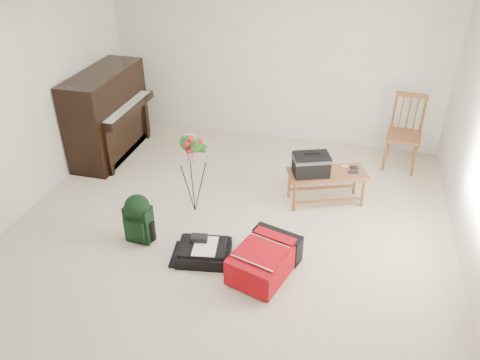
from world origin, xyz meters
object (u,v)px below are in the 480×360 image
(piano, at_px, (109,116))
(flower_stand, at_px, (193,174))
(bench, at_px, (316,165))
(red_suitcase, at_px, (265,256))
(dining_chair, at_px, (404,133))
(green_backpack, at_px, (138,216))
(black_duffel, at_px, (204,251))

(piano, distance_m, flower_stand, 2.02)
(bench, relative_size, red_suitcase, 1.17)
(flower_stand, bearing_deg, dining_chair, 36.42)
(red_suitcase, relative_size, flower_stand, 0.81)
(green_backpack, height_order, flower_stand, flower_stand)
(bench, relative_size, black_duffel, 1.67)
(green_backpack, bearing_deg, piano, 130.95)
(piano, relative_size, flower_stand, 1.40)
(piano, xyz_separation_m, flower_stand, (1.67, -1.13, -0.08))
(flower_stand, bearing_deg, red_suitcase, -37.85)
(dining_chair, xyz_separation_m, flower_stand, (-2.45, -1.80, 0.02))
(green_backpack, distance_m, flower_stand, 0.82)
(dining_chair, height_order, flower_stand, flower_stand)
(flower_stand, bearing_deg, piano, 146.16)
(green_backpack, bearing_deg, black_duffel, -2.62)
(black_duffel, bearing_deg, green_backpack, 162.60)
(piano, distance_m, dining_chair, 4.18)
(bench, bearing_deg, flower_stand, -178.03)
(red_suitcase, distance_m, black_duffel, 0.67)
(red_suitcase, bearing_deg, green_backpack, -168.42)
(red_suitcase, distance_m, green_backpack, 1.46)
(dining_chair, bearing_deg, green_backpack, -131.93)
(bench, distance_m, dining_chair, 1.63)
(bench, distance_m, green_backpack, 2.18)
(piano, height_order, flower_stand, piano)
(bench, relative_size, green_backpack, 1.78)
(bench, xyz_separation_m, dining_chair, (1.08, 1.22, -0.01))
(dining_chair, xyz_separation_m, green_backpack, (-2.85, -2.48, -0.19))
(piano, xyz_separation_m, green_backpack, (1.27, -1.82, -0.28))
(red_suitcase, relative_size, green_backpack, 1.51)
(piano, height_order, red_suitcase, piano)
(black_duffel, relative_size, green_backpack, 1.06)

